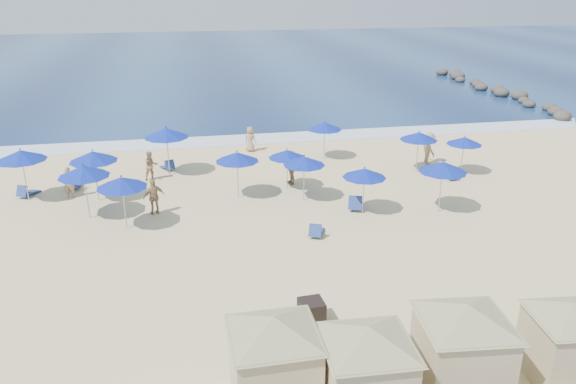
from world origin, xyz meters
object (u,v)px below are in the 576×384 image
(umbrella_12, at_px, (419,136))
(beachgoer_2, at_px, (291,167))
(cabana_1, at_px, (367,359))
(beachgoer_0, at_px, (69,182))
(umbrella_1, at_px, (83,171))
(umbrella_0, at_px, (21,155))
(umbrella_2, at_px, (93,156))
(cabana_0, at_px, (274,350))
(beachgoer_3, at_px, (429,148))
(umbrella_7, at_px, (287,154))
(beachgoer_5, at_px, (154,197))
(beachgoer_1, at_px, (151,166))
(umbrella_11, at_px, (443,167))
(umbrella_10, at_px, (464,141))
(umbrella_5, at_px, (237,157))
(umbrella_6, at_px, (304,161))
(umbrella_3, at_px, (122,182))
(umbrella_4, at_px, (166,133))
(cabana_2, at_px, (463,337))
(beachgoer_4, at_px, (250,139))
(cabana_3, at_px, (570,331))
(rock_jetty, at_px, (508,94))
(trash_bin, at_px, (311,312))
(umbrella_9, at_px, (325,126))

(umbrella_12, distance_m, beachgoer_2, 7.38)
(beachgoer_2, bearing_deg, cabana_1, -16.16)
(cabana_1, bearing_deg, umbrella_12, 63.51)
(umbrella_12, xyz_separation_m, beachgoer_0, (-18.35, -0.56, -1.25))
(umbrella_1, bearing_deg, umbrella_0, 139.36)
(beachgoer_2, bearing_deg, umbrella_2, -98.17)
(cabana_0, relative_size, beachgoer_3, 2.41)
(umbrella_7, bearing_deg, beachgoer_5, -162.70)
(umbrella_1, xyz_separation_m, beachgoer_1, (2.59, 4.66, -1.45))
(umbrella_1, height_order, umbrella_11, umbrella_1)
(umbrella_2, relative_size, umbrella_10, 1.19)
(umbrella_5, distance_m, umbrella_6, 3.25)
(umbrella_6, distance_m, beachgoer_3, 9.35)
(cabana_0, xyz_separation_m, umbrella_3, (-4.58, 11.71, 0.50))
(umbrella_12, distance_m, beachgoer_0, 18.40)
(umbrella_1, xyz_separation_m, umbrella_5, (6.89, 1.28, -0.14))
(umbrella_0, xyz_separation_m, beachgoer_1, (5.81, 1.89, -1.51))
(umbrella_4, bearing_deg, beachgoer_0, -151.46)
(beachgoer_1, bearing_deg, umbrella_10, -25.01)
(cabana_2, relative_size, umbrella_10, 2.08)
(umbrella_4, bearing_deg, umbrella_11, -31.68)
(beachgoer_4, bearing_deg, umbrella_10, -171.22)
(umbrella_5, relative_size, beachgoer_4, 1.54)
(umbrella_7, relative_size, beachgoer_1, 1.37)
(cabana_3, distance_m, umbrella_5, 16.61)
(rock_jetty, distance_m, beachgoer_4, 27.35)
(cabana_3, xyz_separation_m, umbrella_4, (-10.65, 19.05, 0.89))
(umbrella_3, xyz_separation_m, umbrella_4, (1.78, 6.87, 0.24))
(cabana_2, height_order, umbrella_3, cabana_2)
(trash_bin, height_order, umbrella_11, umbrella_11)
(umbrella_9, relative_size, beachgoer_3, 1.24)
(umbrella_2, bearing_deg, beachgoer_3, 7.49)
(beachgoer_4, bearing_deg, cabana_3, 143.41)
(beachgoer_0, xyz_separation_m, beachgoer_3, (19.55, 1.72, 0.14))
(rock_jetty, relative_size, trash_bin, 35.48)
(umbrella_11, relative_size, beachgoer_4, 1.60)
(umbrella_0, distance_m, umbrella_1, 4.24)
(rock_jetty, bearing_deg, beachgoer_5, -145.26)
(umbrella_9, relative_size, umbrella_11, 0.92)
(umbrella_7, xyz_separation_m, beachgoer_3, (8.81, 2.56, -0.94))
(umbrella_0, bearing_deg, beachgoer_5, -24.75)
(umbrella_10, bearing_deg, umbrella_6, -166.87)
(beachgoer_1, bearing_deg, cabana_1, -90.16)
(trash_bin, relative_size, umbrella_0, 0.28)
(cabana_3, height_order, beachgoer_3, cabana_3)
(cabana_2, distance_m, beachgoer_2, 16.35)
(umbrella_2, distance_m, umbrella_3, 3.95)
(umbrella_2, xyz_separation_m, umbrella_3, (1.60, -3.61, -0.13))
(cabana_3, bearing_deg, umbrella_7, 106.72)
(umbrella_1, height_order, umbrella_6, umbrella_1)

